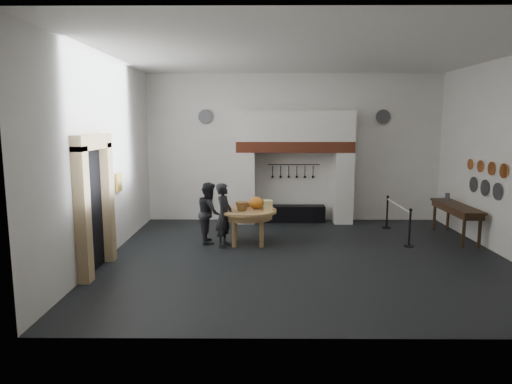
{
  "coord_description": "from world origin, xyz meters",
  "views": [
    {
      "loc": [
        -1.07,
        -10.07,
        3.03
      ],
      "look_at": [
        -1.14,
        0.93,
        1.35
      ],
      "focal_mm": 32.0,
      "sensor_mm": 36.0,
      "label": 1
    }
  ],
  "objects_px": {
    "iron_range": "(294,214)",
    "side_table": "(456,206)",
    "work_table": "(248,211)",
    "barrier_post_far": "(387,213)",
    "visitor_far": "(209,213)",
    "barrier_post_near": "(410,229)",
    "visitor_near": "(224,215)"
  },
  "relations": [
    {
      "from": "side_table",
      "to": "barrier_post_far",
      "type": "bearing_deg",
      "value": 140.94
    },
    {
      "from": "visitor_far",
      "to": "side_table",
      "type": "bearing_deg",
      "value": -95.98
    },
    {
      "from": "side_table",
      "to": "iron_range",
      "type": "bearing_deg",
      "value": 153.6
    },
    {
      "from": "work_table",
      "to": "barrier_post_far",
      "type": "distance_m",
      "value": 4.36
    },
    {
      "from": "work_table",
      "to": "barrier_post_far",
      "type": "bearing_deg",
      "value": 23.66
    },
    {
      "from": "iron_range",
      "to": "side_table",
      "type": "bearing_deg",
      "value": -26.4
    },
    {
      "from": "barrier_post_far",
      "to": "side_table",
      "type": "bearing_deg",
      "value": -39.06
    },
    {
      "from": "iron_range",
      "to": "work_table",
      "type": "bearing_deg",
      "value": -117.37
    },
    {
      "from": "work_table",
      "to": "visitor_far",
      "type": "xyz_separation_m",
      "value": [
        -0.98,
        0.11,
        -0.07
      ]
    },
    {
      "from": "barrier_post_far",
      "to": "barrier_post_near",
      "type": "bearing_deg",
      "value": -90.0
    },
    {
      "from": "iron_range",
      "to": "visitor_near",
      "type": "xyz_separation_m",
      "value": [
        -1.92,
        -2.88,
        0.54
      ]
    },
    {
      "from": "side_table",
      "to": "barrier_post_far",
      "type": "xyz_separation_m",
      "value": [
        -1.46,
        1.19,
        -0.42
      ]
    },
    {
      "from": "visitor_near",
      "to": "visitor_far",
      "type": "distance_m",
      "value": 0.57
    },
    {
      "from": "visitor_far",
      "to": "barrier_post_far",
      "type": "relative_size",
      "value": 1.72
    },
    {
      "from": "visitor_far",
      "to": "barrier_post_far",
      "type": "height_order",
      "value": "visitor_far"
    },
    {
      "from": "side_table",
      "to": "visitor_near",
      "type": "bearing_deg",
      "value": -172.04
    },
    {
      "from": "work_table",
      "to": "visitor_far",
      "type": "relative_size",
      "value": 0.92
    },
    {
      "from": "work_table",
      "to": "visitor_near",
      "type": "distance_m",
      "value": 0.65
    },
    {
      "from": "side_table",
      "to": "barrier_post_near",
      "type": "height_order",
      "value": "same"
    },
    {
      "from": "visitor_near",
      "to": "visitor_far",
      "type": "xyz_separation_m",
      "value": [
        -0.4,
        0.4,
        -0.01
      ]
    },
    {
      "from": "visitor_near",
      "to": "barrier_post_near",
      "type": "relative_size",
      "value": 1.75
    },
    {
      "from": "iron_range",
      "to": "barrier_post_far",
      "type": "xyz_separation_m",
      "value": [
        2.64,
        -0.85,
        0.2
      ]
    },
    {
      "from": "visitor_far",
      "to": "barrier_post_near",
      "type": "xyz_separation_m",
      "value": [
        4.96,
        -0.37,
        -0.32
      ]
    },
    {
      "from": "visitor_far",
      "to": "barrier_post_far",
      "type": "bearing_deg",
      "value": -81.73
    },
    {
      "from": "visitor_far",
      "to": "work_table",
      "type": "bearing_deg",
      "value": -106.48
    },
    {
      "from": "work_table",
      "to": "barrier_post_far",
      "type": "height_order",
      "value": "barrier_post_far"
    },
    {
      "from": "iron_range",
      "to": "barrier_post_near",
      "type": "relative_size",
      "value": 2.11
    },
    {
      "from": "work_table",
      "to": "barrier_post_near",
      "type": "bearing_deg",
      "value": -3.7
    },
    {
      "from": "work_table",
      "to": "side_table",
      "type": "xyz_separation_m",
      "value": [
        5.44,
        0.56,
        0.03
      ]
    },
    {
      "from": "iron_range",
      "to": "visitor_far",
      "type": "bearing_deg",
      "value": -133.16
    },
    {
      "from": "visitor_near",
      "to": "side_table",
      "type": "distance_m",
      "value": 6.08
    },
    {
      "from": "barrier_post_near",
      "to": "side_table",
      "type": "bearing_deg",
      "value": 29.03
    }
  ]
}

